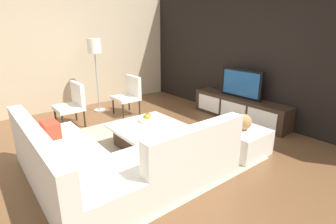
{
  "coord_description": "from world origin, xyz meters",
  "views": [
    {
      "loc": [
        3.22,
        -2.11,
        1.92
      ],
      "look_at": [
        -0.07,
        0.49,
        0.55
      ],
      "focal_mm": 27.65,
      "sensor_mm": 36.0,
      "label": 1
    }
  ],
  "objects_px": {
    "television": "(241,84)",
    "accent_chair_near": "(73,102)",
    "media_console": "(239,109)",
    "decorative_ball": "(243,122)",
    "fruit_bowl": "(147,119)",
    "coffee_table": "(148,136)",
    "accent_chair_far": "(129,93)",
    "floor_lamp": "(94,51)",
    "ottoman": "(242,141)",
    "sectional_couch": "(111,163)"
  },
  "relations": [
    {
      "from": "television",
      "to": "accent_chair_near",
      "type": "distance_m",
      "value": 3.48
    },
    {
      "from": "media_console",
      "to": "accent_chair_near",
      "type": "xyz_separation_m",
      "value": [
        -1.9,
        -2.9,
        0.24
      ]
    },
    {
      "from": "media_console",
      "to": "decorative_ball",
      "type": "xyz_separation_m",
      "value": [
        1.0,
        -1.25,
        0.28
      ]
    },
    {
      "from": "fruit_bowl",
      "to": "coffee_table",
      "type": "bearing_deg",
      "value": -29.71
    },
    {
      "from": "accent_chair_near",
      "to": "fruit_bowl",
      "type": "distance_m",
      "value": 1.77
    },
    {
      "from": "media_console",
      "to": "accent_chair_far",
      "type": "height_order",
      "value": "accent_chair_far"
    },
    {
      "from": "media_console",
      "to": "floor_lamp",
      "type": "height_order",
      "value": "floor_lamp"
    },
    {
      "from": "decorative_ball",
      "to": "ottoman",
      "type": "bearing_deg",
      "value": 0.0
    },
    {
      "from": "accent_chair_near",
      "to": "decorative_ball",
      "type": "bearing_deg",
      "value": 27.06
    },
    {
      "from": "coffee_table",
      "to": "ottoman",
      "type": "relative_size",
      "value": 1.54
    },
    {
      "from": "sectional_couch",
      "to": "ottoman",
      "type": "distance_m",
      "value": 2.08
    },
    {
      "from": "fruit_bowl",
      "to": "decorative_ball",
      "type": "bearing_deg",
      "value": 36.42
    },
    {
      "from": "floor_lamp",
      "to": "accent_chair_far",
      "type": "bearing_deg",
      "value": 36.73
    },
    {
      "from": "coffee_table",
      "to": "floor_lamp",
      "type": "relative_size",
      "value": 0.64
    },
    {
      "from": "coffee_table",
      "to": "ottoman",
      "type": "bearing_deg",
      "value": 43.57
    },
    {
      "from": "television",
      "to": "decorative_ball",
      "type": "bearing_deg",
      "value": -51.43
    },
    {
      "from": "accent_chair_near",
      "to": "fruit_bowl",
      "type": "height_order",
      "value": "accent_chair_near"
    },
    {
      "from": "accent_chair_near",
      "to": "floor_lamp",
      "type": "relative_size",
      "value": 0.52
    },
    {
      "from": "television",
      "to": "ottoman",
      "type": "distance_m",
      "value": 1.71
    },
    {
      "from": "ottoman",
      "to": "accent_chair_far",
      "type": "bearing_deg",
      "value": -172.67
    },
    {
      "from": "floor_lamp",
      "to": "accent_chair_far",
      "type": "relative_size",
      "value": 1.94
    },
    {
      "from": "television",
      "to": "sectional_couch",
      "type": "xyz_separation_m",
      "value": [
        0.5,
        -3.27,
        -0.51
      ]
    },
    {
      "from": "media_console",
      "to": "ottoman",
      "type": "distance_m",
      "value": 1.6
    },
    {
      "from": "sectional_couch",
      "to": "coffee_table",
      "type": "xyz_separation_m",
      "value": [
        -0.6,
        0.97,
        -0.09
      ]
    },
    {
      "from": "television",
      "to": "floor_lamp",
      "type": "xyz_separation_m",
      "value": [
        -2.5,
        -2.1,
        0.61
      ]
    },
    {
      "from": "television",
      "to": "floor_lamp",
      "type": "height_order",
      "value": "floor_lamp"
    },
    {
      "from": "decorative_ball",
      "to": "sectional_couch",
      "type": "bearing_deg",
      "value": -103.81
    },
    {
      "from": "floor_lamp",
      "to": "ottoman",
      "type": "relative_size",
      "value": 2.41
    },
    {
      "from": "television",
      "to": "ottoman",
      "type": "bearing_deg",
      "value": -51.43
    },
    {
      "from": "media_console",
      "to": "television",
      "type": "bearing_deg",
      "value": 90.0
    },
    {
      "from": "television",
      "to": "fruit_bowl",
      "type": "bearing_deg",
      "value": -97.25
    },
    {
      "from": "fruit_bowl",
      "to": "floor_lamp",
      "type": "bearing_deg",
      "value": 177.48
    },
    {
      "from": "television",
      "to": "media_console",
      "type": "bearing_deg",
      "value": -90.0
    },
    {
      "from": "media_console",
      "to": "accent_chair_near",
      "type": "distance_m",
      "value": 3.48
    },
    {
      "from": "fruit_bowl",
      "to": "media_console",
      "type": "bearing_deg",
      "value": 82.74
    },
    {
      "from": "sectional_couch",
      "to": "accent_chair_far",
      "type": "xyz_separation_m",
      "value": [
        -2.36,
        1.65,
        0.2
      ]
    },
    {
      "from": "television",
      "to": "floor_lamp",
      "type": "distance_m",
      "value": 3.32
    },
    {
      "from": "television",
      "to": "coffee_table",
      "type": "xyz_separation_m",
      "value": [
        -0.1,
        -2.3,
        -0.6
      ]
    },
    {
      "from": "coffee_table",
      "to": "floor_lamp",
      "type": "bearing_deg",
      "value": 175.24
    },
    {
      "from": "fruit_bowl",
      "to": "decorative_ball",
      "type": "xyz_separation_m",
      "value": [
        1.28,
        0.94,
        0.09
      ]
    },
    {
      "from": "television",
      "to": "coffee_table",
      "type": "relative_size",
      "value": 0.91
    },
    {
      "from": "media_console",
      "to": "television",
      "type": "relative_size",
      "value": 2.28
    },
    {
      "from": "ottoman",
      "to": "decorative_ball",
      "type": "xyz_separation_m",
      "value": [
        0.0,
        0.0,
        0.33
      ]
    },
    {
      "from": "sectional_couch",
      "to": "accent_chair_far",
      "type": "relative_size",
      "value": 2.67
    },
    {
      "from": "sectional_couch",
      "to": "decorative_ball",
      "type": "relative_size",
      "value": 9.31
    },
    {
      "from": "ottoman",
      "to": "accent_chair_far",
      "type": "xyz_separation_m",
      "value": [
        -2.86,
        -0.37,
        0.29
      ]
    },
    {
      "from": "floor_lamp",
      "to": "decorative_ball",
      "type": "distance_m",
      "value": 3.71
    },
    {
      "from": "floor_lamp",
      "to": "fruit_bowl",
      "type": "bearing_deg",
      "value": -2.52
    },
    {
      "from": "floor_lamp",
      "to": "media_console",
      "type": "bearing_deg",
      "value": 40.0
    },
    {
      "from": "television",
      "to": "sectional_couch",
      "type": "height_order",
      "value": "television"
    }
  ]
}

